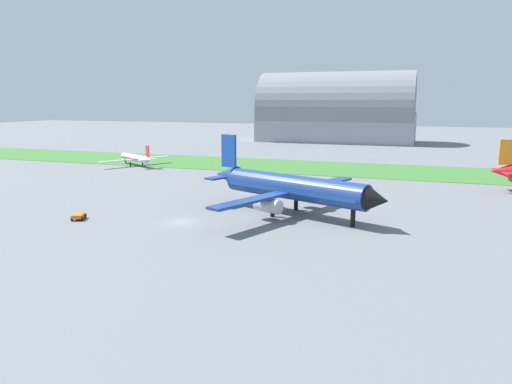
% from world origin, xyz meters
% --- Properties ---
extents(ground_plane, '(600.00, 600.00, 0.00)m').
position_xyz_m(ground_plane, '(0.00, 0.00, 0.00)').
color(ground_plane, slate).
extents(grass_taxiway_strip, '(360.00, 28.00, 0.08)m').
position_xyz_m(grass_taxiway_strip, '(0.00, 65.88, 0.04)').
color(grass_taxiway_strip, '#3D7533').
rests_on(grass_taxiway_strip, ground_plane).
extents(airplane_midfield_jet, '(32.94, 33.17, 12.28)m').
position_xyz_m(airplane_midfield_jet, '(14.37, 10.52, 4.42)').
color(airplane_midfield_jet, navy).
rests_on(airplane_midfield_jet, ground_plane).
extents(airplane_taxiing_turboprop, '(16.44, 18.87, 6.28)m').
position_xyz_m(airplane_taxiing_turboprop, '(-42.48, 52.33, 2.30)').
color(airplane_taxiing_turboprop, silver).
rests_on(airplane_taxiing_turboprop, ground_plane).
extents(baggage_cart_near_gate, '(2.54, 2.87, 0.90)m').
position_xyz_m(baggage_cart_near_gate, '(-15.64, -3.83, 0.57)').
color(baggage_cart_near_gate, orange).
rests_on(baggage_cart_near_gate, ground_plane).
extents(hangar_distant, '(67.93, 30.32, 30.65)m').
position_xyz_m(hangar_distant, '(-4.00, 152.55, 12.94)').
color(hangar_distant, '#9399A3').
rests_on(hangar_distant, ground_plane).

